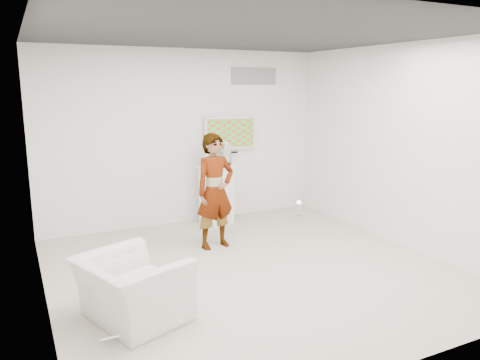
{
  "coord_description": "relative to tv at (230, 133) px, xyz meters",
  "views": [
    {
      "loc": [
        -2.71,
        -5.16,
        2.4
      ],
      "look_at": [
        0.14,
        0.6,
        1.09
      ],
      "focal_mm": 35.0,
      "sensor_mm": 36.0,
      "label": 1
    }
  ],
  "objects": [
    {
      "name": "room",
      "position": [
        -0.85,
        -2.45,
        -0.05
      ],
      "size": [
        5.01,
        5.01,
        3.0
      ],
      "color": "beige",
      "rests_on": "ground"
    },
    {
      "name": "tv",
      "position": [
        0.0,
        0.0,
        0.0
      ],
      "size": [
        1.0,
        0.08,
        0.6
      ],
      "primitive_type": "cube",
      "color": "silver",
      "rests_on": "room"
    },
    {
      "name": "logo_decal",
      "position": [
        0.5,
        0.04,
        1.0
      ],
      "size": [
        0.9,
        0.02,
        0.3
      ],
      "primitive_type": "cube",
      "color": "gray",
      "rests_on": "room"
    },
    {
      "name": "person",
      "position": [
        -0.91,
        -1.42,
        -0.69
      ],
      "size": [
        0.68,
        0.5,
        1.71
      ],
      "primitive_type": "imported",
      "rotation": [
        0.0,
        0.0,
        0.15
      ],
      "color": "white",
      "rests_on": "room"
    },
    {
      "name": "armchair",
      "position": [
        -2.57,
        -3.1,
        -1.21
      ],
      "size": [
        1.21,
        1.29,
        0.68
      ],
      "primitive_type": "imported",
      "rotation": [
        0.0,
        0.0,
        1.91
      ],
      "color": "white",
      "rests_on": "room"
    },
    {
      "name": "pedestal",
      "position": [
        -0.41,
        -0.29,
        -1.04
      ],
      "size": [
        0.58,
        0.58,
        1.02
      ],
      "primitive_type": "cube",
      "rotation": [
        0.0,
        0.0,
        0.21
      ],
      "color": "white",
      "rests_on": "room"
    },
    {
      "name": "floor_uplight",
      "position": [
        1.09,
        -0.64,
        -1.4
      ],
      "size": [
        0.22,
        0.22,
        0.3
      ],
      "primitive_type": "cylinder",
      "rotation": [
        0.0,
        0.0,
        -0.12
      ],
      "color": "white",
      "rests_on": "room"
    },
    {
      "name": "vitrine",
      "position": [
        -0.41,
        -0.29,
        -0.34
      ],
      "size": [
        0.53,
        0.53,
        0.38
      ],
      "primitive_type": "cube",
      "rotation": [
        0.0,
        0.0,
        0.63
      ],
      "color": "white",
      "rests_on": "pedestal"
    },
    {
      "name": "console",
      "position": [
        -0.41,
        -0.29,
        -0.44
      ],
      "size": [
        0.11,
        0.15,
        0.19
      ],
      "primitive_type": "cube",
      "rotation": [
        0.0,
        0.0,
        0.49
      ],
      "color": "white",
      "rests_on": "pedestal"
    },
    {
      "name": "wii_remote",
      "position": [
        -0.68,
        -1.23,
        -0.01
      ],
      "size": [
        0.08,
        0.15,
        0.04
      ],
      "primitive_type": "cube",
      "rotation": [
        0.0,
        0.0,
        0.31
      ],
      "color": "white",
      "rests_on": "person"
    }
  ]
}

